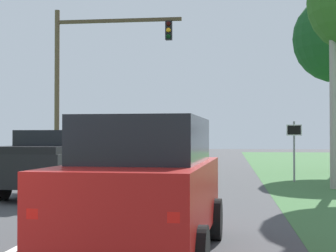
{
  "coord_description": "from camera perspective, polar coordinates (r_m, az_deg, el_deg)",
  "views": [
    {
      "loc": [
        3.43,
        -3.94,
        1.81
      ],
      "look_at": [
        0.82,
        17.33,
        2.24
      ],
      "focal_mm": 54.96,
      "sensor_mm": 36.0,
      "label": 1
    }
  ],
  "objects": [
    {
      "name": "ground_plane",
      "position": [
        15.2,
        -6.17,
        -7.98
      ],
      "size": [
        120.0,
        120.0,
        0.0
      ],
      "primitive_type": "plane",
      "color": "#424244"
    },
    {
      "name": "red_suv_near",
      "position": [
        7.92,
        -2.64,
        -6.38
      ],
      "size": [
        2.34,
        4.48,
        2.1
      ],
      "color": "#9E1411",
      "rests_on": "ground_plane"
    },
    {
      "name": "pickup_truck_lead",
      "position": [
        16.24,
        -12.26,
        -3.94
      ],
      "size": [
        2.52,
        5.26,
        1.99
      ],
      "color": "black",
      "rests_on": "ground_plane"
    },
    {
      "name": "traffic_light",
      "position": [
        25.62,
        -8.98,
        6.47
      ],
      "size": [
        6.3,
        0.4,
        8.05
      ],
      "color": "brown",
      "rests_on": "ground_plane"
    },
    {
      "name": "keep_moving_sign",
      "position": [
        21.12,
        13.81,
        -1.84
      ],
      "size": [
        0.6,
        0.09,
        2.41
      ],
      "color": "gray",
      "rests_on": "ground_plane"
    },
    {
      "name": "crossing_suv_far",
      "position": [
        26.47,
        -8.35,
        -3.08
      ],
      "size": [
        4.38,
        2.21,
        1.73
      ],
      "color": "silver",
      "rests_on": "ground_plane"
    },
    {
      "name": "utility_pole_right",
      "position": [
        18.94,
        17.87,
        9.29
      ],
      "size": [
        0.28,
        0.28,
        10.45
      ],
      "primitive_type": "cylinder",
      "color": "#9E998E",
      "rests_on": "ground_plane"
    }
  ]
}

